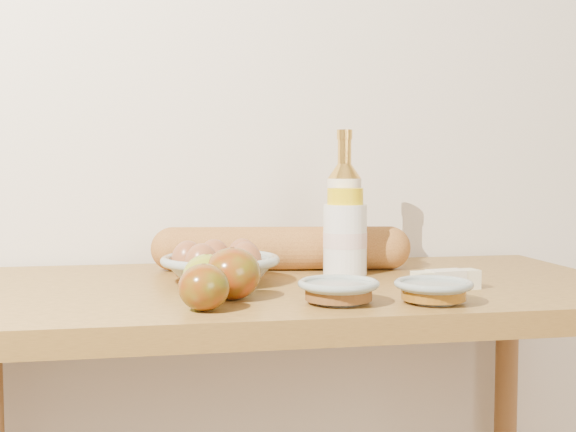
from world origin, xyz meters
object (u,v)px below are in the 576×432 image
at_px(bourbon_bottle, 344,213).
at_px(baguette, 282,248).
at_px(table, 285,353).
at_px(egg_bowl, 220,266).
at_px(cream_bottle, 345,235).

distance_m(bourbon_bottle, baguette, 0.14).
relative_size(table, baguette, 2.31).
relative_size(table, egg_bowl, 4.87).
xyz_separation_m(table, bourbon_bottle, (0.14, 0.14, 0.24)).
bearing_deg(cream_bottle, table, -124.38).
distance_m(cream_bottle, egg_bowl, 0.25).
bearing_deg(baguette, egg_bowl, -127.11).
xyz_separation_m(bourbon_bottle, cream_bottle, (-0.01, -0.06, -0.04)).
bearing_deg(cream_bottle, bourbon_bottle, 101.81).
relative_size(egg_bowl, baguette, 0.48).
height_order(table, bourbon_bottle, bourbon_bottle).
bearing_deg(bourbon_bottle, baguette, -170.56).
bearing_deg(cream_bottle, baguette, 166.22).
height_order(table, cream_bottle, cream_bottle).
bearing_deg(table, baguette, 82.43).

